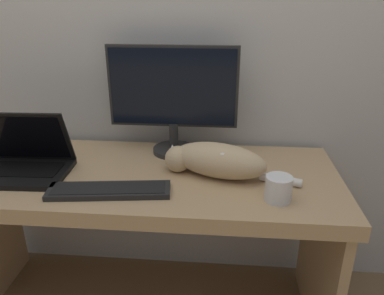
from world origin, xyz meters
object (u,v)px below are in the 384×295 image
(external_keyboard, at_px, (109,190))
(cat, at_px, (215,160))
(laptop, at_px, (24,162))
(monitor, at_px, (173,96))
(coffee_mug, at_px, (278,189))

(external_keyboard, distance_m, cat, 0.42)
(laptop, distance_m, cat, 0.75)
(laptop, xyz_separation_m, cat, (0.75, 0.04, 0.02))
(monitor, distance_m, cat, 0.35)
(external_keyboard, height_order, coffee_mug, coffee_mug)
(monitor, xyz_separation_m, coffee_mug, (0.41, -0.39, -0.21))
(laptop, bearing_deg, external_keyboard, -21.19)
(cat, relative_size, coffee_mug, 5.76)
(monitor, bearing_deg, cat, -48.93)
(monitor, distance_m, laptop, 0.65)
(monitor, xyz_separation_m, cat, (0.19, -0.22, -0.19))
(laptop, xyz_separation_m, external_keyboard, (0.38, -0.13, -0.04))
(coffee_mug, bearing_deg, external_keyboard, -179.76)
(laptop, height_order, cat, laptop)
(laptop, distance_m, external_keyboard, 0.40)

